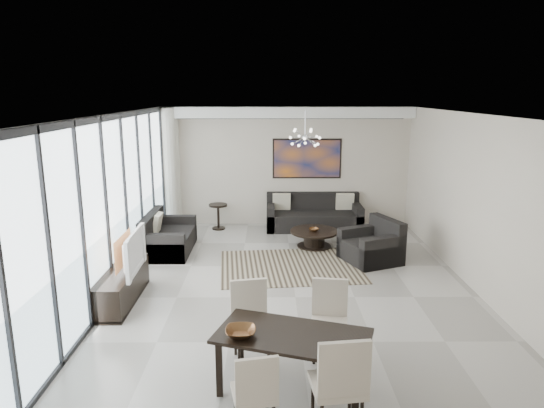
{
  "coord_description": "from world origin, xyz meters",
  "views": [
    {
      "loc": [
        -0.42,
        -7.29,
        3.25
      ],
      "look_at": [
        -0.37,
        1.3,
        1.25
      ],
      "focal_mm": 32.0,
      "sensor_mm": 36.0,
      "label": 1
    }
  ],
  "objects_px": {
    "sofa_main": "(314,217)",
    "dining_table": "(293,342)",
    "tv_console": "(121,286)",
    "coffee_table": "(314,238)",
    "television": "(128,252)"
  },
  "relations": [
    {
      "from": "sofa_main",
      "to": "dining_table",
      "type": "xyz_separation_m",
      "value": [
        -0.82,
        -6.59,
        0.32
      ]
    },
    {
      "from": "tv_console",
      "to": "dining_table",
      "type": "xyz_separation_m",
      "value": [
        2.59,
        -2.38,
        0.34
      ]
    },
    {
      "from": "coffee_table",
      "to": "tv_console",
      "type": "bearing_deg",
      "value": -140.14
    },
    {
      "from": "television",
      "to": "sofa_main",
      "type": "bearing_deg",
      "value": -39.33
    },
    {
      "from": "sofa_main",
      "to": "television",
      "type": "distance_m",
      "value": 5.38
    },
    {
      "from": "coffee_table",
      "to": "sofa_main",
      "type": "bearing_deg",
      "value": 85.52
    },
    {
      "from": "coffee_table",
      "to": "television",
      "type": "height_order",
      "value": "television"
    },
    {
      "from": "television",
      "to": "dining_table",
      "type": "xyz_separation_m",
      "value": [
        2.43,
        -2.33,
        -0.24
      ]
    },
    {
      "from": "coffee_table",
      "to": "dining_table",
      "type": "bearing_deg",
      "value": -97.85
    },
    {
      "from": "television",
      "to": "coffee_table",
      "type": "bearing_deg",
      "value": -50.19
    },
    {
      "from": "sofa_main",
      "to": "tv_console",
      "type": "xyz_separation_m",
      "value": [
        -3.41,
        -4.21,
        -0.02
      ]
    },
    {
      "from": "coffee_table",
      "to": "television",
      "type": "bearing_deg",
      "value": -138.29
    },
    {
      "from": "coffee_table",
      "to": "dining_table",
      "type": "relative_size",
      "value": 0.57
    },
    {
      "from": "sofa_main",
      "to": "television",
      "type": "bearing_deg",
      "value": -127.43
    },
    {
      "from": "tv_console",
      "to": "television",
      "type": "distance_m",
      "value": 0.6
    }
  ]
}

